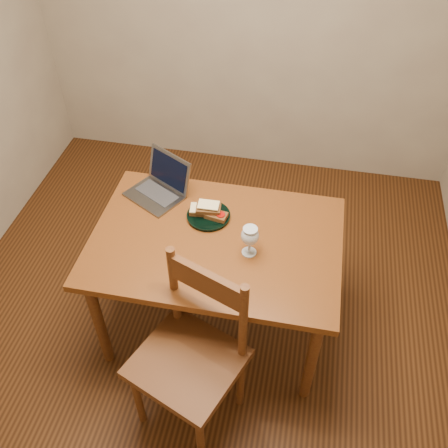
% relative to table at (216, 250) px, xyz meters
% --- Properties ---
extents(floor, '(3.20, 3.20, 0.02)m').
position_rel_table_xyz_m(floor, '(-0.09, 0.09, -0.66)').
color(floor, black).
rests_on(floor, ground).
extents(back_wall, '(3.20, 0.02, 2.60)m').
position_rel_table_xyz_m(back_wall, '(-0.09, 1.70, 0.65)').
color(back_wall, gray).
rests_on(back_wall, floor).
extents(table, '(1.30, 0.90, 0.74)m').
position_rel_table_xyz_m(table, '(0.00, 0.00, 0.00)').
color(table, '#48260C').
rests_on(table, floor).
extents(chair, '(0.61, 0.60, 0.51)m').
position_rel_table_xyz_m(chair, '(-0.01, -0.56, -0.10)').
color(chair, '#431D0E').
rests_on(chair, floor).
extents(plate, '(0.24, 0.24, 0.02)m').
position_rel_table_xyz_m(plate, '(-0.07, 0.15, 0.10)').
color(plate, black).
rests_on(plate, table).
extents(sandwich_cheese, '(0.13, 0.09, 0.04)m').
position_rel_table_xyz_m(sandwich_cheese, '(-0.11, 0.16, 0.13)').
color(sandwich_cheese, '#381E0C').
rests_on(sandwich_cheese, plate).
extents(sandwich_tomato, '(0.13, 0.09, 0.04)m').
position_rel_table_xyz_m(sandwich_tomato, '(-0.03, 0.14, 0.12)').
color(sandwich_tomato, '#381E0C').
rests_on(sandwich_tomato, plate).
extents(sandwich_top, '(0.14, 0.09, 0.04)m').
position_rel_table_xyz_m(sandwich_top, '(-0.07, 0.16, 0.15)').
color(sandwich_top, '#381E0C').
rests_on(sandwich_top, plate).
extents(milk_glass, '(0.09, 0.09, 0.17)m').
position_rel_table_xyz_m(milk_glass, '(0.19, -0.06, 0.17)').
color(milk_glass, white).
rests_on(milk_glass, table).
extents(laptop, '(0.40, 0.39, 0.22)m').
position_rel_table_xyz_m(laptop, '(-0.38, 0.31, 0.14)').
color(laptop, slate).
rests_on(laptop, table).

